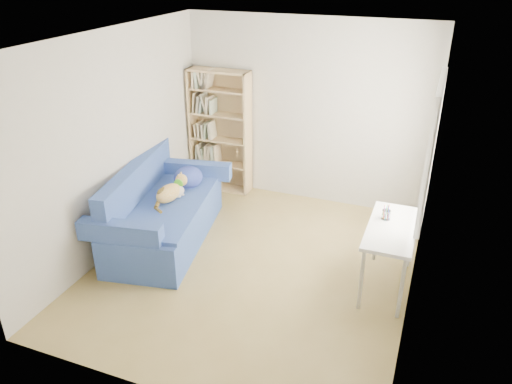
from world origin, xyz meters
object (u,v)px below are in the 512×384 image
bookshelf (220,136)px  sofa (163,212)px  desk (391,234)px  pen_cup (386,214)px

bookshelf → sofa: bearing=-91.7°
sofa → desk: 2.80m
pen_cup → sofa: bearing=-177.2°
sofa → bookshelf: 1.72m
sofa → pen_cup: 2.74m
bookshelf → pen_cup: bookshelf is taller
sofa → bookshelf: (0.05, 1.65, 0.47)m
desk → pen_cup: size_ratio=6.15×
pen_cup → desk: bearing=-58.3°
sofa → desk: bearing=-10.8°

